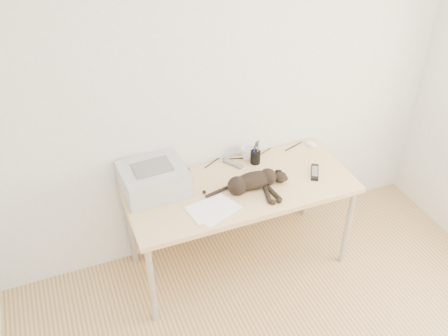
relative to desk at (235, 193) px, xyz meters
name	(u,v)px	position (x,y,z in m)	size (l,w,h in m)	color
wall_back	(221,91)	(0.00, 0.27, 0.69)	(3.50, 3.50, 0.00)	white
desk	(235,193)	(0.00, 0.00, 0.00)	(1.60, 0.70, 0.74)	#DCBB81
printer	(153,179)	(-0.57, 0.08, 0.23)	(0.45, 0.39, 0.20)	#AAAAAF
papers	(213,209)	(-0.27, -0.26, 0.14)	(0.36, 0.30, 0.01)	white
cat	(252,182)	(0.06, -0.15, 0.19)	(0.59, 0.27, 0.14)	black
mug	(248,153)	(0.18, 0.19, 0.18)	(0.11, 0.11, 0.10)	white
pen_cup	(255,157)	(0.21, 0.13, 0.19)	(0.07, 0.07, 0.19)	black
remote_grey	(233,164)	(0.05, 0.16, 0.14)	(0.04, 0.16, 0.02)	slate
remote_black	(315,172)	(0.56, -0.15, 0.14)	(0.05, 0.18, 0.02)	black
mouse	(311,143)	(0.72, 0.19, 0.15)	(0.07, 0.11, 0.04)	white
cable_tangle	(224,161)	(0.00, 0.22, 0.14)	(1.36, 0.07, 0.01)	black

